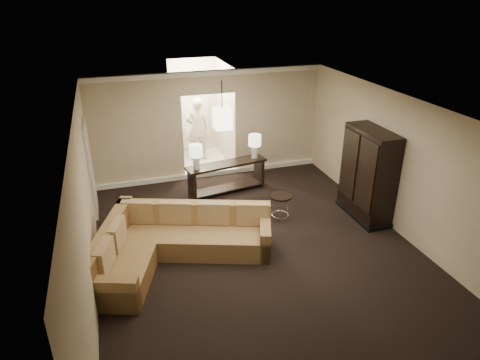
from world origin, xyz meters
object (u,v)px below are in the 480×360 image
object	(u,v)px
armoire	(367,176)
drink_table	(281,202)
coffee_table	(169,234)
person	(197,126)
console_table	(227,175)
sectional_sofa	(171,243)

from	to	relation	value
armoire	drink_table	size ratio (longest dim) A/B	3.46
coffee_table	drink_table	world-z (taller)	drink_table
coffee_table	drink_table	size ratio (longest dim) A/B	1.85
armoire	person	bearing A→B (deg)	121.55
coffee_table	person	xyz separation A→B (m)	(1.54, 4.27, 0.82)
coffee_table	armoire	distance (m)	4.36
console_table	person	size ratio (longest dim) A/B	1.02
sectional_sofa	console_table	world-z (taller)	sectional_sofa
sectional_sofa	coffee_table	bearing A→B (deg)	104.79
coffee_table	console_table	world-z (taller)	console_table
person	drink_table	bearing A→B (deg)	105.31
coffee_table	person	distance (m)	4.61
coffee_table	armoire	bearing A→B (deg)	-2.76
drink_table	person	world-z (taller)	person
sectional_sofa	armoire	distance (m)	4.40
coffee_table	sectional_sofa	bearing A→B (deg)	-94.78
armoire	person	size ratio (longest dim) A/B	0.99
sectional_sofa	console_table	xyz separation A→B (m)	(1.77, 2.44, 0.11)
armoire	person	world-z (taller)	person
armoire	console_table	bearing A→B (deg)	141.19
sectional_sofa	console_table	distance (m)	3.02
person	console_table	bearing A→B (deg)	96.79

